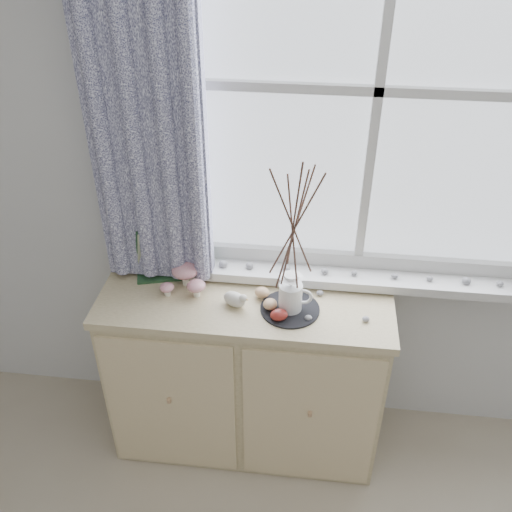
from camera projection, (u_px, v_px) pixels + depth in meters
The scene contains 8 objects.
sideboard at pixel (246, 373), 2.55m from camera, with size 1.20×0.45×0.85m.
botanical_book at pixel (170, 254), 2.35m from camera, with size 0.36×0.13×0.25m, color #214626, non-canonical shape.
toadstool_cluster at pixel (186, 276), 2.34m from camera, with size 0.19×0.17×0.10m.
wooden_eggs at pixel (270, 304), 2.24m from camera, with size 0.14×0.17×0.07m.
songbird_figurine at pixel (235, 299), 2.26m from camera, with size 0.13×0.06×0.07m, color silver, non-canonical shape.
crocheted_doily at pixel (290, 309), 2.25m from camera, with size 0.24×0.24×0.01m, color black.
twig_pitcher at pixel (294, 223), 2.03m from camera, with size 0.25×0.25×0.70m.
sideboard_pebbles at pixel (321, 303), 2.27m from camera, with size 0.33×0.23×0.02m.
Camera 1 is at (0.11, -0.03, 2.31)m, focal length 40.00 mm.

